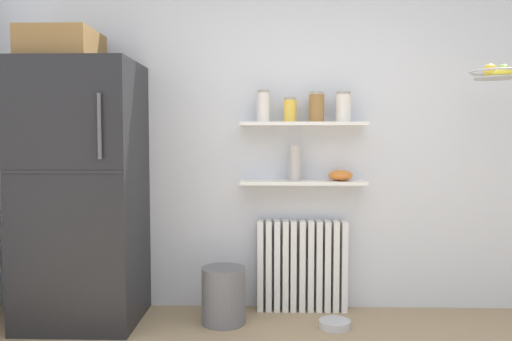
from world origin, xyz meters
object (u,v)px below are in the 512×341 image
storage_jar_1 (290,110)px  storage_jar_0 (263,106)px  storage_jar_2 (317,107)px  vase (295,163)px  trash_bin (224,295)px  storage_jar_3 (343,107)px  radiator (302,266)px  refrigerator (81,186)px  hanging_fruit_basket (497,73)px  pet_food_bowl (335,324)px  shelf_bowl (340,175)px

storage_jar_1 → storage_jar_0: bearing=-180.0°
storage_jar_0 → storage_jar_2: 0.38m
vase → trash_bin: vase is taller
storage_jar_2 → storage_jar_3: same height
radiator → trash_bin: 0.63m
refrigerator → hanging_fruit_basket: (2.73, -0.11, 0.75)m
trash_bin → vase: bearing=26.3°
vase → refrigerator: bearing=-171.4°
radiator → pet_food_bowl: (0.20, -0.34, -0.31)m
storage_jar_2 → vase: (-0.15, -0.00, -0.40)m
storage_jar_2 → hanging_fruit_basket: 1.18m
storage_jar_0 → trash_bin: bearing=-137.7°
storage_jar_1 → trash_bin: bearing=-152.0°
storage_jar_2 → hanging_fruit_basket: bearing=-16.5°
storage_jar_1 → vase: (0.04, 0.00, -0.38)m
vase → trash_bin: size_ratio=0.65×
radiator → storage_jar_2: bearing=-17.6°
vase → pet_food_bowl: vase is taller
vase → pet_food_bowl: size_ratio=1.19×
vase → shelf_bowl: bearing=0.0°
shelf_bowl → storage_jar_0: bearing=-180.0°
radiator → refrigerator: bearing=-170.6°
refrigerator → storage_jar_3: (1.81, 0.22, 0.55)m
storage_jar_3 → hanging_fruit_basket: 1.00m
storage_jar_0 → shelf_bowl: storage_jar_0 is taller
radiator → shelf_bowl: 0.72m
hanging_fruit_basket → storage_jar_2: bearing=163.5°
vase → hanging_fruit_basket: bearing=-14.6°
hanging_fruit_basket → radiator: bearing=163.4°
storage_jar_3 → pet_food_bowl: (-0.09, -0.31, -1.46)m
hanging_fruit_basket → shelf_bowl: bearing=160.7°
trash_bin → pet_food_bowl: trash_bin is taller
hanging_fruit_basket → storage_jar_0: bearing=167.6°
trash_bin → refrigerator: bearing=178.8°
radiator → storage_jar_2: (0.09, -0.03, 1.15)m
radiator → pet_food_bowl: 0.50m
hanging_fruit_basket → pet_food_bowl: bearing=179.1°
radiator → storage_jar_3: storage_jar_3 is taller
storage_jar_1 → shelf_bowl: 0.59m
storage_jar_2 → pet_food_bowl: size_ratio=1.02×
storage_jar_2 → storage_jar_0: bearing=-180.0°
refrigerator → trash_bin: bearing=-1.2°
storage_jar_1 → vase: storage_jar_1 is taller
shelf_bowl → hanging_fruit_basket: (0.94, -0.33, 0.68)m
storage_jar_3 → hanging_fruit_basket: bearing=-19.6°
storage_jar_1 → shelf_bowl: storage_jar_1 is taller
refrigerator → storage_jar_0: refrigerator is taller
storage_jar_0 → hanging_fruit_basket: 1.54m
refrigerator → pet_food_bowl: bearing=-3.0°
storage_jar_1 → pet_food_bowl: 1.50m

